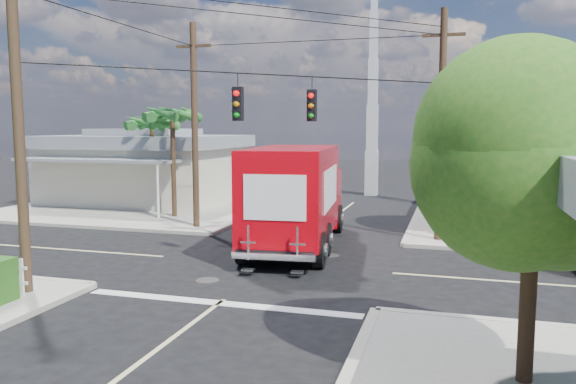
% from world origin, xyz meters
% --- Properties ---
extents(ground, '(120.00, 120.00, 0.00)m').
position_xyz_m(ground, '(0.00, 0.00, 0.00)').
color(ground, black).
rests_on(ground, ground).
extents(sidewalk_ne, '(14.12, 14.12, 0.14)m').
position_xyz_m(sidewalk_ne, '(10.88, 10.88, 0.07)').
color(sidewalk_ne, gray).
rests_on(sidewalk_ne, ground).
extents(sidewalk_nw, '(14.12, 14.12, 0.14)m').
position_xyz_m(sidewalk_nw, '(-10.88, 10.88, 0.07)').
color(sidewalk_nw, gray).
rests_on(sidewalk_nw, ground).
extents(road_markings, '(32.00, 32.00, 0.01)m').
position_xyz_m(road_markings, '(0.00, -1.47, 0.01)').
color(road_markings, beige).
rests_on(road_markings, ground).
extents(building_nw, '(10.80, 10.20, 4.30)m').
position_xyz_m(building_nw, '(-12.00, 12.46, 2.22)').
color(building_nw, beige).
rests_on(building_nw, sidewalk_nw).
extents(radio_tower, '(0.80, 0.80, 17.00)m').
position_xyz_m(radio_tower, '(0.50, 20.00, 5.64)').
color(radio_tower, silver).
rests_on(radio_tower, ground).
extents(tree_ne_front, '(4.21, 4.14, 6.66)m').
position_xyz_m(tree_ne_front, '(7.21, 6.76, 4.77)').
color(tree_ne_front, '#422D1C').
rests_on(tree_ne_front, sidewalk_ne).
extents(tree_ne_back, '(3.77, 3.66, 5.82)m').
position_xyz_m(tree_ne_back, '(9.81, 8.96, 4.19)').
color(tree_ne_back, '#422D1C').
rests_on(tree_ne_back, sidewalk_ne).
extents(tree_se, '(3.67, 3.54, 5.62)m').
position_xyz_m(tree_se, '(7.01, -7.24, 4.04)').
color(tree_se, '#422D1C').
rests_on(tree_se, sidewalk_se).
extents(palm_nw_front, '(3.01, 3.08, 5.59)m').
position_xyz_m(palm_nw_front, '(-7.50, 7.50, 5.04)').
color(palm_nw_front, '#422D1C').
rests_on(palm_nw_front, sidewalk_nw).
extents(palm_nw_back, '(3.01, 3.08, 5.19)m').
position_xyz_m(palm_nw_back, '(-9.50, 9.00, 4.67)').
color(palm_nw_back, '#422D1C').
rests_on(palm_nw_back, sidewalk_nw).
extents(utility_poles, '(12.00, 10.68, 9.00)m').
position_xyz_m(utility_poles, '(-1.58, 1.60, 4.67)').
color(utility_poles, '#473321').
rests_on(utility_poles, ground).
extents(vending_boxes, '(1.90, 0.50, 1.10)m').
position_xyz_m(vending_boxes, '(6.50, 6.20, 0.69)').
color(vending_boxes, '#A61009').
rests_on(vending_boxes, sidewalk_ne).
extents(delivery_truck, '(3.62, 9.02, 3.81)m').
position_xyz_m(delivery_truck, '(0.09, 2.81, 1.93)').
color(delivery_truck, black).
rests_on(delivery_truck, ground).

